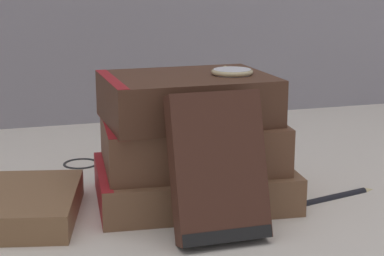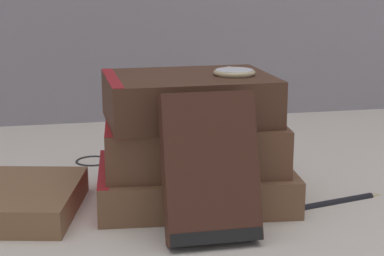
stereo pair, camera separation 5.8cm
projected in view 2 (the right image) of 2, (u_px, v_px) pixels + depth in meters
name	position (u px, v px, depth m)	size (l,w,h in m)	color
ground_plane	(160.00, 219.00, 0.66)	(3.00, 3.00, 0.00)	beige
book_flat_bottom	(190.00, 183.00, 0.72)	(0.22, 0.17, 0.04)	brown
book_flat_middle	(188.00, 142.00, 0.71)	(0.20, 0.16, 0.05)	brown
book_flat_top	(184.00, 98.00, 0.69)	(0.18, 0.13, 0.05)	#4C2D1E
book_leaning_front	(210.00, 173.00, 0.60)	(0.09, 0.07, 0.14)	#422319
pocket_watch	(234.00, 72.00, 0.69)	(0.05, 0.05, 0.01)	silver
reading_glasses	(113.00, 159.00, 0.87)	(0.10, 0.05, 0.00)	black
fountain_pen	(335.00, 199.00, 0.71)	(0.13, 0.04, 0.01)	black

